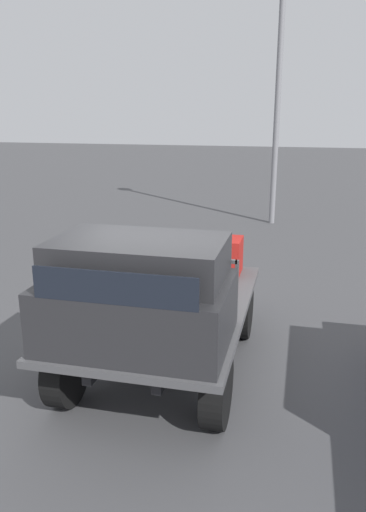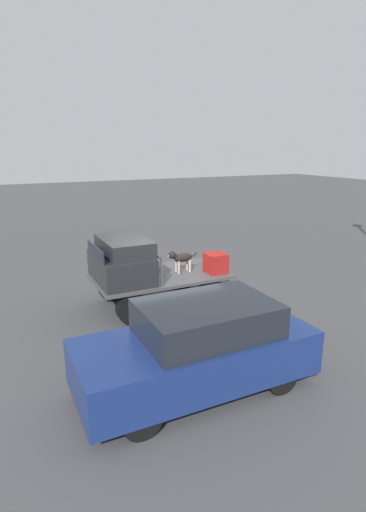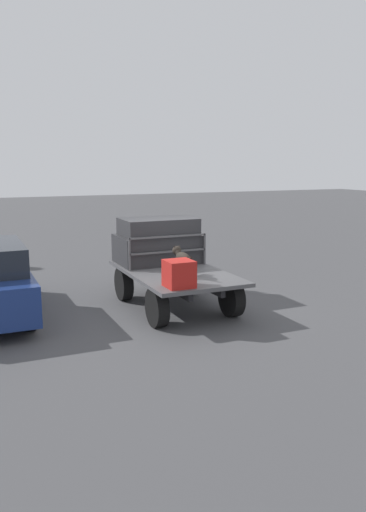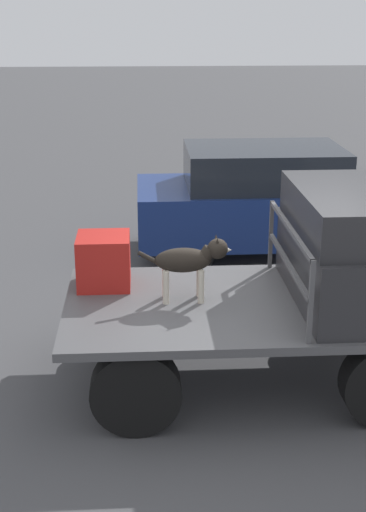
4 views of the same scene
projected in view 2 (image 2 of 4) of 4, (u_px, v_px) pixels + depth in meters
ground_plane at (161, 304)px, 10.80m from camera, size 80.00×80.00×0.00m
flatbed_truck at (161, 283)px, 10.64m from camera, size 3.51×2.00×0.84m
truck_cab at (122, 261)px, 10.00m from camera, size 1.28×1.88×1.07m
truck_headboard at (147, 258)px, 10.29m from camera, size 0.04×1.88×0.74m
dog at (180, 258)px, 10.64m from camera, size 0.89×0.24×0.64m
cargo_crate at (216, 263)px, 10.66m from camera, size 0.52×0.52×0.52m
parked_sedan at (199, 347)px, 6.82m from camera, size 4.10×1.72×1.59m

